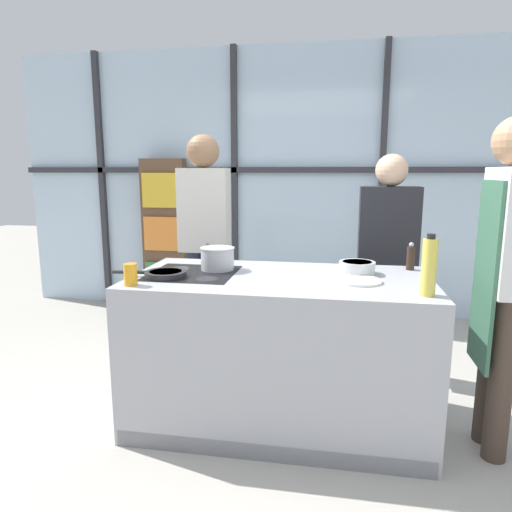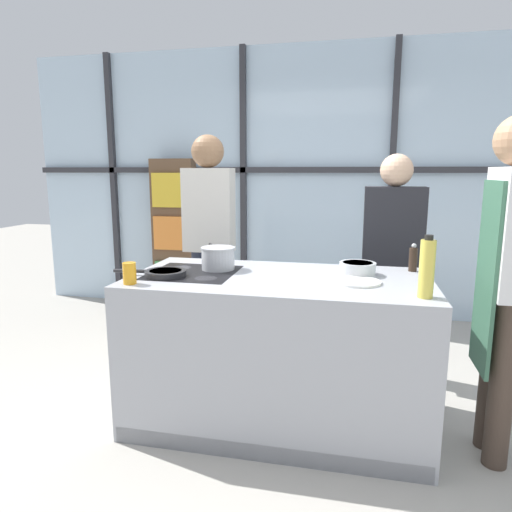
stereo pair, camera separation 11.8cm
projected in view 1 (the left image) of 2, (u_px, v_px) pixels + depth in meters
The scene contains 14 objects.
ground_plane at pixel (279, 418), 2.86m from camera, with size 18.00×18.00×0.00m, color #ADA89E.
back_window_wall at pixel (306, 183), 4.82m from camera, with size 6.40×0.10×2.80m.
bookshelf at pixel (165, 236), 5.00m from camera, with size 0.48×0.19×1.66m.
demo_island at pixel (279, 350), 2.77m from camera, with size 1.75×0.89×0.91m.
chef at pixel (505, 264), 2.36m from camera, with size 0.25×0.39×1.80m.
spectator_far_left at pixel (204, 231), 3.59m from camera, with size 0.39×0.25×1.80m.
spectator_center_left at pixel (387, 252), 3.37m from camera, with size 0.43×0.23×1.65m.
frying_pan at pixel (164, 274), 2.68m from camera, with size 0.44×0.24×0.04m.
saucepan at pixel (217, 258), 2.87m from camera, with size 0.25×0.37×0.14m.
white_plate at pixel (359, 281), 2.56m from camera, with size 0.26×0.26×0.01m, color white.
mixing_bowl at pixel (357, 267), 2.76m from camera, with size 0.22×0.22×0.08m.
oil_bottle at pixel (429, 267), 2.25m from camera, with size 0.07×0.07×0.31m.
pepper_grinder at pixel (411, 258), 2.86m from camera, with size 0.05×0.05×0.18m.
juice_glass_near at pixel (131, 274), 2.48m from camera, with size 0.07×0.07×0.12m, color orange.
Camera 1 is at (0.31, -2.61, 1.53)m, focal length 32.00 mm.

